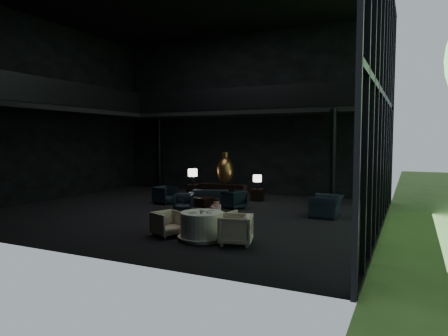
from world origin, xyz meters
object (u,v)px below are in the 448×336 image
at_px(lounge_armchair_east, 234,198).
at_px(coffee_table, 204,202).
at_px(sofa, 211,194).
at_px(dining_chair_west, 168,223).
at_px(table_lamp_left, 193,173).
at_px(table_lamp_right, 257,179).
at_px(bronze_urn, 225,170).
at_px(console, 223,192).
at_px(dining_chair_east, 236,226).
at_px(dining_chair_north, 222,220).
at_px(dining_table, 202,227).
at_px(side_table_right, 258,195).
at_px(side_table_left, 194,190).
at_px(lounge_armchair_west, 165,194).
at_px(lounge_armchair_south, 184,202).
at_px(child, 217,207).
at_px(window_armchair, 327,201).

bearing_deg(lounge_armchair_east, coffee_table, -66.87).
relative_size(sofa, dining_chair_west, 2.57).
xyz_separation_m(table_lamp_left, table_lamp_right, (3.20, 0.15, -0.14)).
xyz_separation_m(bronze_urn, lounge_armchair_east, (1.44, -2.27, -0.91)).
bearing_deg(bronze_urn, table_lamp_left, -171.76).
distance_m(console, dining_chair_east, 7.84).
distance_m(bronze_urn, table_lamp_left, 1.63).
bearing_deg(dining_chair_north, dining_table, 92.62).
xyz_separation_m(lounge_armchair_east, coffee_table, (-1.37, 0.00, -0.23)).
bearing_deg(dining_chair_north, side_table_right, -71.71).
xyz_separation_m(dining_table, dining_chair_west, (-1.07, -0.05, 0.05)).
bearing_deg(side_table_left, lounge_armchair_west, -91.90).
xyz_separation_m(side_table_left, dining_chair_east, (5.26, -7.11, 0.17)).
height_order(lounge_armchair_east, dining_chair_west, lounge_armchair_east).
relative_size(table_lamp_left, lounge_armchair_south, 1.07).
bearing_deg(side_table_left, console, -6.18).
bearing_deg(sofa, dining_chair_west, 81.92).
xyz_separation_m(coffee_table, child, (2.52, -3.90, 0.55)).
bearing_deg(window_armchair, lounge_armchair_south, -77.26).
distance_m(bronze_urn, coffee_table, 2.54).
relative_size(lounge_armchair_east, window_armchair, 0.64).
relative_size(console, dining_chair_east, 2.36).
relative_size(table_lamp_right, dining_chair_east, 0.67).
distance_m(side_table_right, lounge_armchair_west, 4.08).
height_order(sofa, window_armchair, window_armchair).
relative_size(bronze_urn, lounge_armchair_west, 1.68).
bearing_deg(dining_chair_north, child, 42.64).
bearing_deg(dining_chair_west, child, -22.86).
height_order(lounge_armchair_west, lounge_armchair_south, lounge_armchair_west).
height_order(dining_chair_east, child, child).
bearing_deg(table_lamp_right, lounge_armchair_south, -115.29).
relative_size(lounge_armchair_west, lounge_armchair_east, 1.06).
height_order(side_table_left, table_lamp_right, table_lamp_right).
xyz_separation_m(table_lamp_right, dining_table, (1.03, -7.05, -0.66)).
xyz_separation_m(side_table_left, dining_chair_west, (3.16, -7.09, 0.07)).
bearing_deg(dining_chair_west, table_lamp_right, 22.83).
bearing_deg(bronze_urn, side_table_right, -0.96).
bearing_deg(bronze_urn, table_lamp_right, -2.81).
xyz_separation_m(table_lamp_left, dining_table, (4.23, -6.90, -0.80)).
relative_size(lounge_armchair_east, dining_table, 0.61).
height_order(window_armchair, dining_table, window_armchair).
relative_size(sofa, lounge_armchair_south, 2.80).
bearing_deg(lounge_armchair_west, bronze_urn, -23.68).
height_order(coffee_table, dining_chair_west, dining_chair_west).
bearing_deg(window_armchair, dining_table, -27.41).
height_order(table_lamp_right, dining_chair_east, table_lamp_right).
bearing_deg(lounge_armchair_south, dining_table, -74.02).
distance_m(table_lamp_right, child, 6.18).
distance_m(table_lamp_right, dining_chair_north, 6.15).
xyz_separation_m(side_table_left, coffee_table, (1.68, -2.18, -0.12)).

